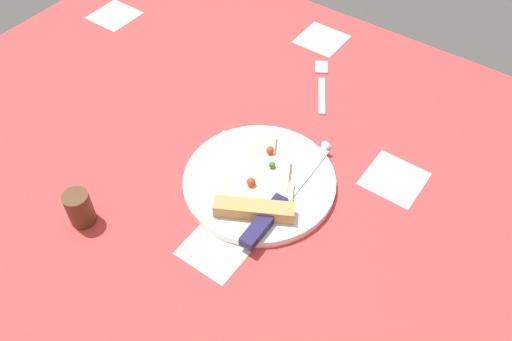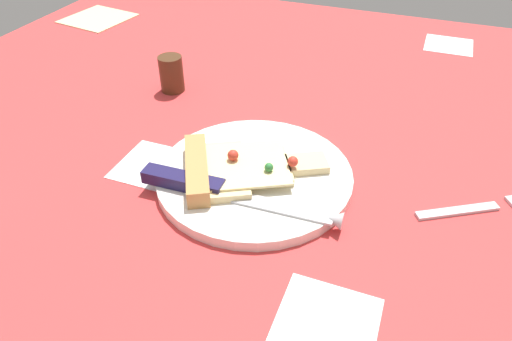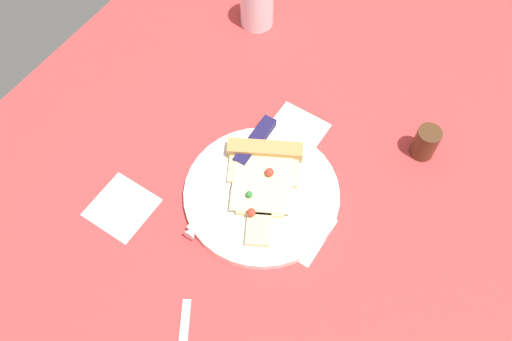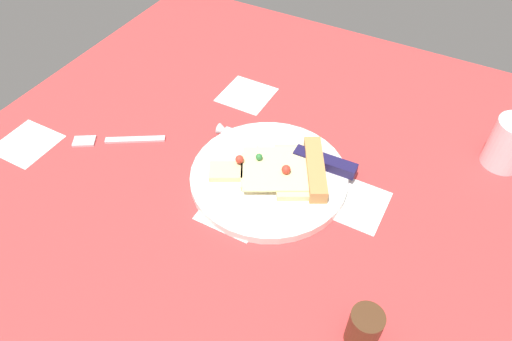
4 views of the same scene
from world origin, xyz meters
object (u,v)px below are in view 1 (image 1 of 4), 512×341
Objects in this scene: pizza_slice at (258,188)px; pepper_shaker at (80,208)px; plate at (259,181)px; fork at (322,83)px; knife at (281,201)px.

pizza_slice is 3.25× the size of pepper_shaker.
plate is at bearing 50.47° from pepper_shaker.
plate is 27.38cm from fork.
fork is (-5.88, 29.24, -1.76)cm from pizza_slice.
fork is at bearing 75.09° from pepper_shaker.
pizza_slice is 4.30cm from knife.
pizza_slice is 0.79× the size of knife.
knife is 30.98cm from fork.
plate is 2.97cm from pizza_slice.
pepper_shaker is (-17.46, -21.17, 2.24)cm from plate.
fork is (12.82, 48.15, -2.52)cm from pepper_shaker.
pepper_shaker is (-18.71, -18.91, 0.76)cm from pizza_slice.
pizza_slice reaches higher than plate.
knife is 4.11× the size of pepper_shaker.
fork is at bearing 99.76° from plate.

